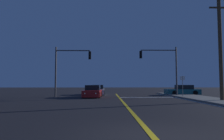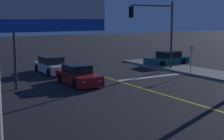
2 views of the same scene
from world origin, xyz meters
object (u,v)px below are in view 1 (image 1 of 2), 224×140
object	(u,v)px
car_lead_oncoming_white	(98,90)
car_side_waiting_red	(93,92)
utility_pole_right	(220,43)
traffic_signal_far_left	(69,63)
street_sign_corner	(183,83)
traffic_signal_near_right	(163,63)
car_far_approaching_teal	(183,91)

from	to	relation	value
car_lead_oncoming_white	car_side_waiting_red	bearing A→B (deg)	86.61
car_lead_oncoming_white	utility_pole_right	bearing A→B (deg)	132.19
car_lead_oncoming_white	utility_pole_right	size ratio (longest dim) A/B	0.49
car_lead_oncoming_white	traffic_signal_far_left	xyz separation A→B (m)	(-3.04, -5.17, 3.21)
street_sign_corner	traffic_signal_far_left	bearing A→B (deg)	173.60
car_side_waiting_red	car_lead_oncoming_white	bearing A→B (deg)	-90.55
car_lead_oncoming_white	traffic_signal_far_left	world-z (taller)	traffic_signal_far_left
traffic_signal_far_left	utility_pole_right	size ratio (longest dim) A/B	0.61
traffic_signal_far_left	car_lead_oncoming_white	bearing A→B (deg)	59.50
utility_pole_right	street_sign_corner	xyz separation A→B (m)	(-1.40, 5.18, -3.32)
car_lead_oncoming_white	street_sign_corner	size ratio (longest dim) A/B	1.96
car_lead_oncoming_white	street_sign_corner	world-z (taller)	street_sign_corner
car_lead_oncoming_white	traffic_signal_near_right	world-z (taller)	traffic_signal_near_right
traffic_signal_near_right	car_lead_oncoming_white	bearing A→B (deg)	-24.91
car_lead_oncoming_white	traffic_signal_far_left	bearing A→B (deg)	59.01
traffic_signal_far_left	street_sign_corner	distance (m)	12.75
traffic_signal_near_right	utility_pole_right	distance (m)	8.47
car_lead_oncoming_white	utility_pole_right	distance (m)	16.55
car_lead_oncoming_white	car_far_approaching_teal	bearing A→B (deg)	171.90
car_side_waiting_red	traffic_signal_near_right	distance (m)	9.25
car_lead_oncoming_white	car_side_waiting_red	world-z (taller)	same
car_side_waiting_red	traffic_signal_near_right	world-z (taller)	traffic_signal_near_right
utility_pole_right	traffic_signal_near_right	bearing A→B (deg)	108.81
traffic_signal_near_right	street_sign_corner	world-z (taller)	traffic_signal_near_right
car_side_waiting_red	car_far_approaching_teal	bearing A→B (deg)	-158.24
car_lead_oncoming_white	car_far_approaching_teal	world-z (taller)	same
utility_pole_right	street_sign_corner	world-z (taller)	utility_pole_right
car_lead_oncoming_white	traffic_signal_near_right	size ratio (longest dim) A/B	0.77
utility_pole_right	traffic_signal_far_left	bearing A→B (deg)	154.64
car_far_approaching_teal	traffic_signal_near_right	xyz separation A→B (m)	(-3.14, -2.27, 3.44)
car_side_waiting_red	utility_pole_right	world-z (taller)	utility_pole_right
car_lead_oncoming_white	traffic_signal_far_left	size ratio (longest dim) A/B	0.81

